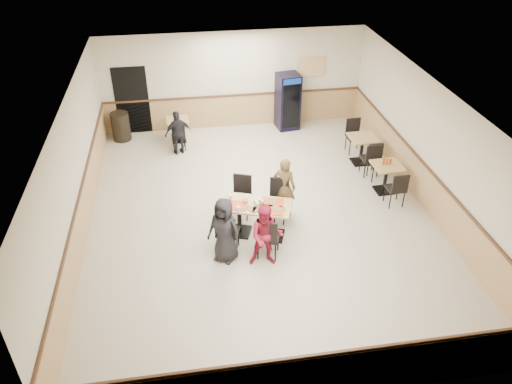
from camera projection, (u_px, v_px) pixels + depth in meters
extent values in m
plane|color=beige|center=(260.00, 215.00, 11.89)|extent=(10.00, 10.00, 0.00)
plane|color=silver|center=(261.00, 97.00, 10.25)|extent=(10.00, 10.00, 0.00)
plane|color=beige|center=(234.00, 80.00, 15.21)|extent=(8.00, 0.00, 8.00)
plane|color=beige|center=(320.00, 335.00, 6.94)|extent=(8.00, 0.00, 8.00)
plane|color=beige|center=(74.00, 175.00, 10.55)|extent=(0.00, 10.00, 10.00)
plane|color=beige|center=(430.00, 147.00, 11.60)|extent=(0.00, 10.00, 10.00)
cube|color=tan|center=(234.00, 111.00, 15.74)|extent=(7.98, 0.03, 1.00)
cube|color=tan|center=(421.00, 183.00, 12.14)|extent=(0.03, 9.98, 1.00)
cube|color=#472B19|center=(234.00, 95.00, 15.44)|extent=(7.98, 0.04, 0.06)
cube|color=black|center=(132.00, 101.00, 15.03)|extent=(1.00, 0.02, 2.10)
cube|color=orange|center=(311.00, 67.00, 15.33)|extent=(0.85, 0.02, 0.60)
cube|color=black|center=(240.00, 231.00, 11.33)|extent=(0.63, 0.63, 0.04)
cylinder|color=black|center=(239.00, 217.00, 11.11)|extent=(0.10, 0.10, 0.74)
cube|color=tan|center=(239.00, 203.00, 10.90)|extent=(0.97, 0.97, 0.04)
cube|color=black|center=(273.00, 235.00, 11.21)|extent=(0.63, 0.63, 0.04)
cylinder|color=black|center=(273.00, 221.00, 10.99)|extent=(0.10, 0.10, 0.74)
cube|color=tan|center=(273.00, 207.00, 10.79)|extent=(0.97, 0.97, 0.04)
imported|color=black|center=(224.00, 230.00, 10.19)|extent=(0.86, 0.79, 1.48)
imported|color=maroon|center=(266.00, 236.00, 10.07)|extent=(0.77, 0.64, 1.43)
imported|color=brown|center=(284.00, 187.00, 11.56)|extent=(0.65, 0.57, 1.49)
imported|color=black|center=(178.00, 133.00, 14.12)|extent=(0.82, 0.53, 1.30)
cube|color=red|center=(272.00, 210.00, 10.64)|extent=(0.58, 0.50, 0.02)
cube|color=red|center=(272.00, 202.00, 10.89)|extent=(0.58, 0.50, 0.02)
cube|color=red|center=(235.00, 205.00, 10.79)|extent=(0.58, 0.50, 0.02)
cylinder|color=white|center=(250.00, 209.00, 10.69)|extent=(0.25, 0.25, 0.01)
cube|color=#A1653E|center=(250.00, 208.00, 10.68)|extent=(0.34, 0.31, 0.02)
cylinder|color=white|center=(259.00, 210.00, 10.64)|extent=(0.25, 0.25, 0.01)
cube|color=#A1653E|center=(259.00, 210.00, 10.63)|extent=(0.32, 0.25, 0.02)
cylinder|color=white|center=(272.00, 202.00, 10.91)|extent=(0.25, 0.25, 0.01)
cube|color=#A1653E|center=(272.00, 201.00, 10.91)|extent=(0.32, 0.25, 0.02)
cylinder|color=white|center=(278.00, 209.00, 10.67)|extent=(0.25, 0.25, 0.01)
cube|color=#A1653E|center=(278.00, 209.00, 10.66)|extent=(0.33, 0.33, 0.02)
cylinder|color=silver|center=(239.00, 209.00, 10.60)|extent=(0.09, 0.09, 0.11)
cylinder|color=silver|center=(230.00, 197.00, 10.99)|extent=(0.09, 0.09, 0.11)
cylinder|color=silver|center=(244.00, 200.00, 10.89)|extent=(0.09, 0.09, 0.11)
cylinder|color=silver|center=(229.00, 207.00, 10.66)|extent=(0.09, 0.09, 0.11)
cylinder|color=silver|center=(246.00, 199.00, 10.92)|extent=(0.09, 0.09, 0.11)
cylinder|color=silver|center=(262.00, 203.00, 10.78)|extent=(0.07, 0.07, 0.12)
cylinder|color=silver|center=(259.00, 201.00, 10.84)|extent=(0.07, 0.07, 0.12)
ellipsoid|color=white|center=(257.00, 203.00, 10.78)|extent=(0.16, 0.16, 0.11)
cube|color=black|center=(384.00, 190.00, 12.78)|extent=(0.47, 0.47, 0.04)
cylinder|color=black|center=(386.00, 178.00, 12.58)|extent=(0.09, 0.09, 0.69)
cube|color=tan|center=(388.00, 166.00, 12.38)|extent=(0.73, 0.73, 0.04)
cube|color=black|center=(360.00, 162.00, 14.00)|extent=(0.48, 0.48, 0.04)
cylinder|color=black|center=(362.00, 150.00, 13.80)|extent=(0.09, 0.09, 0.72)
cube|color=tan|center=(363.00, 138.00, 13.59)|extent=(0.75, 0.75, 0.04)
cylinder|color=#BE3A0D|center=(384.00, 161.00, 12.35)|extent=(0.06, 0.06, 0.20)
cylinder|color=#B16017|center=(387.00, 161.00, 12.37)|extent=(0.06, 0.06, 0.17)
cylinder|color=#BE3A0D|center=(390.00, 161.00, 12.39)|extent=(0.05, 0.05, 0.14)
cube|color=black|center=(179.00, 140.00, 15.12)|extent=(0.44, 0.44, 0.04)
cylinder|color=black|center=(178.00, 130.00, 14.94)|extent=(0.08, 0.08, 0.63)
cube|color=tan|center=(177.00, 120.00, 14.76)|extent=(0.69, 0.69, 0.04)
cube|color=black|center=(288.00, 101.00, 15.43)|extent=(0.75, 0.73, 1.75)
cube|color=black|center=(291.00, 107.00, 15.19)|extent=(0.53, 0.09, 1.38)
cube|color=navy|center=(293.00, 82.00, 14.74)|extent=(0.55, 0.10, 0.17)
cylinder|color=black|center=(121.00, 127.00, 14.96)|extent=(0.54, 0.54, 0.86)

